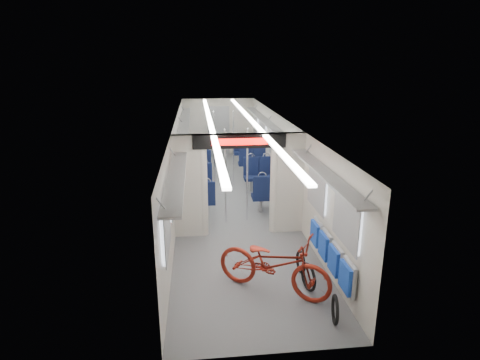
{
  "coord_description": "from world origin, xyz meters",
  "views": [
    {
      "loc": [
        -0.91,
        -10.44,
        3.83
      ],
      "look_at": [
        0.08,
        -1.47,
        1.1
      ],
      "focal_mm": 30.0,
      "sensor_mm": 36.0,
      "label": 1
    }
  ],
  "objects_px": {
    "seat_bay_near_left": "(197,187)",
    "seat_bay_far_left": "(196,157)",
    "seat_bay_far_right": "(248,154)",
    "stanchion_near_right": "(247,175)",
    "bike_hoop_c": "(301,263)",
    "bicycle": "(274,263)",
    "bike_hoop_a": "(335,311)",
    "stanchion_far_left": "(214,148)",
    "stanchion_far_right": "(233,147)",
    "bike_hoop_b": "(308,278)",
    "flip_bench": "(330,253)",
    "seat_bay_near_right": "(264,181)",
    "stanchion_near_left": "(226,177)"
  },
  "relations": [
    {
      "from": "bike_hoop_a",
      "to": "bike_hoop_c",
      "type": "relative_size",
      "value": 1.05
    },
    {
      "from": "flip_bench",
      "to": "bike_hoop_b",
      "type": "height_order",
      "value": "flip_bench"
    },
    {
      "from": "stanchion_near_left",
      "to": "stanchion_near_right",
      "type": "xyz_separation_m",
      "value": [
        0.53,
        0.09,
        0.0
      ]
    },
    {
      "from": "bike_hoop_a",
      "to": "bike_hoop_c",
      "type": "xyz_separation_m",
      "value": [
        -0.14,
        1.51,
        -0.01
      ]
    },
    {
      "from": "bike_hoop_a",
      "to": "seat_bay_far_left",
      "type": "distance_m",
      "value": 8.93
    },
    {
      "from": "bike_hoop_b",
      "to": "seat_bay_far_left",
      "type": "xyz_separation_m",
      "value": [
        -1.86,
        7.77,
        0.33
      ]
    },
    {
      "from": "stanchion_far_left",
      "to": "stanchion_near_left",
      "type": "bearing_deg",
      "value": -88.11
    },
    {
      "from": "bike_hoop_c",
      "to": "stanchion_near_left",
      "type": "distance_m",
      "value": 2.99
    },
    {
      "from": "flip_bench",
      "to": "seat_bay_near_right",
      "type": "bearing_deg",
      "value": 95.38
    },
    {
      "from": "stanchion_far_left",
      "to": "seat_bay_far_left",
      "type": "bearing_deg",
      "value": 114.08
    },
    {
      "from": "bike_hoop_a",
      "to": "stanchion_near_right",
      "type": "distance_m",
      "value": 4.35
    },
    {
      "from": "seat_bay_near_right",
      "to": "stanchion_near_right",
      "type": "height_order",
      "value": "stanchion_near_right"
    },
    {
      "from": "seat_bay_near_left",
      "to": "seat_bay_far_left",
      "type": "xyz_separation_m",
      "value": [
        0.0,
        3.39,
        0.03
      ]
    },
    {
      "from": "bicycle",
      "to": "seat_bay_near_right",
      "type": "distance_m",
      "value": 4.67
    },
    {
      "from": "bike_hoop_a",
      "to": "stanchion_far_left",
      "type": "bearing_deg",
      "value": 101.02
    },
    {
      "from": "seat_bay_far_right",
      "to": "stanchion_near_right",
      "type": "bearing_deg",
      "value": -97.81
    },
    {
      "from": "stanchion_near_left",
      "to": "stanchion_near_right",
      "type": "distance_m",
      "value": 0.54
    },
    {
      "from": "bike_hoop_c",
      "to": "stanchion_near_right",
      "type": "xyz_separation_m",
      "value": [
        -0.67,
        2.66,
        0.96
      ]
    },
    {
      "from": "bike_hoop_a",
      "to": "stanchion_far_right",
      "type": "relative_size",
      "value": 0.2
    },
    {
      "from": "seat_bay_near_left",
      "to": "stanchion_near_right",
      "type": "bearing_deg",
      "value": -43.17
    },
    {
      "from": "bicycle",
      "to": "bike_hoop_c",
      "type": "relative_size",
      "value": 4.63
    },
    {
      "from": "seat_bay_near_left",
      "to": "stanchion_far_right",
      "type": "distance_m",
      "value": 2.55
    },
    {
      "from": "bicycle",
      "to": "stanchion_far_left",
      "type": "bearing_deg",
      "value": 38.79
    },
    {
      "from": "bike_hoop_b",
      "to": "bicycle",
      "type": "bearing_deg",
      "value": 177.9
    },
    {
      "from": "bike_hoop_b",
      "to": "seat_bay_near_left",
      "type": "bearing_deg",
      "value": 113.0
    },
    {
      "from": "bike_hoop_a",
      "to": "stanchion_near_left",
      "type": "xyz_separation_m",
      "value": [
        -1.33,
        4.08,
        0.95
      ]
    },
    {
      "from": "seat_bay_far_left",
      "to": "stanchion_far_right",
      "type": "height_order",
      "value": "stanchion_far_right"
    },
    {
      "from": "seat_bay_far_left",
      "to": "stanchion_far_left",
      "type": "distance_m",
      "value": 1.52
    },
    {
      "from": "bicycle",
      "to": "bike_hoop_c",
      "type": "height_order",
      "value": "bicycle"
    },
    {
      "from": "bike_hoop_b",
      "to": "seat_bay_near_right",
      "type": "height_order",
      "value": "seat_bay_near_right"
    },
    {
      "from": "seat_bay_far_right",
      "to": "stanchion_far_left",
      "type": "height_order",
      "value": "stanchion_far_left"
    },
    {
      "from": "bicycle",
      "to": "seat_bay_far_right",
      "type": "distance_m",
      "value": 8.07
    },
    {
      "from": "bike_hoop_b",
      "to": "flip_bench",
      "type": "bearing_deg",
      "value": 25.08
    },
    {
      "from": "bicycle",
      "to": "stanchion_near_left",
      "type": "bearing_deg",
      "value": 43.1
    },
    {
      "from": "seat_bay_near_right",
      "to": "stanchion_near_left",
      "type": "distance_m",
      "value": 2.0
    },
    {
      "from": "stanchion_far_left",
      "to": "bike_hoop_a",
      "type": "bearing_deg",
      "value": -78.98
    },
    {
      "from": "bike_hoop_b",
      "to": "seat_bay_near_left",
      "type": "relative_size",
      "value": 0.26
    },
    {
      "from": "stanchion_far_right",
      "to": "bicycle",
      "type": "bearing_deg",
      "value": -89.4
    },
    {
      "from": "seat_bay_near_right",
      "to": "stanchion_near_right",
      "type": "xyz_separation_m",
      "value": [
        -0.66,
        -1.4,
        0.6
      ]
    },
    {
      "from": "stanchion_near_left",
      "to": "stanchion_far_right",
      "type": "bearing_deg",
      "value": 81.57
    },
    {
      "from": "bike_hoop_a",
      "to": "seat_bay_far_left",
      "type": "xyz_separation_m",
      "value": [
        -2.01,
        8.69,
        0.36
      ]
    },
    {
      "from": "seat_bay_near_left",
      "to": "seat_bay_far_left",
      "type": "distance_m",
      "value": 3.39
    },
    {
      "from": "seat_bay_far_right",
      "to": "stanchion_near_right",
      "type": "xyz_separation_m",
      "value": [
        -0.66,
        -4.82,
        0.61
      ]
    },
    {
      "from": "seat_bay_near_right",
      "to": "seat_bay_far_right",
      "type": "bearing_deg",
      "value": 90.0
    },
    {
      "from": "bike_hoop_a",
      "to": "stanchion_far_left",
      "type": "relative_size",
      "value": 0.2
    },
    {
      "from": "flip_bench",
      "to": "seat_bay_far_right",
      "type": "distance_m",
      "value": 7.88
    },
    {
      "from": "bike_hoop_a",
      "to": "stanchion_far_left",
      "type": "height_order",
      "value": "stanchion_far_left"
    },
    {
      "from": "stanchion_near_right",
      "to": "stanchion_far_right",
      "type": "height_order",
      "value": "same"
    },
    {
      "from": "bicycle",
      "to": "seat_bay_near_left",
      "type": "distance_m",
      "value": 4.53
    },
    {
      "from": "bike_hoop_c",
      "to": "seat_bay_near_right",
      "type": "bearing_deg",
      "value": 90.1
    }
  ]
}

